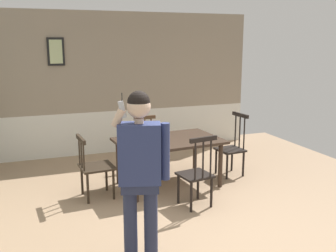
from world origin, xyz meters
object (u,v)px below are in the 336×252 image
(dining_table, at_px, (169,145))
(chair_opposite_corner, at_px, (94,166))
(chair_near_window, at_px, (232,147))
(person_figure, at_px, (140,165))
(chair_at_table_head, at_px, (197,173))
(chair_by_doorway, at_px, (148,143))

(dining_table, bearing_deg, chair_opposite_corner, -175.65)
(dining_table, bearing_deg, chair_near_window, 4.39)
(person_figure, bearing_deg, chair_at_table_head, -119.64)
(chair_near_window, height_order, chair_by_doorway, chair_near_window)
(chair_at_table_head, height_order, chair_opposite_corner, chair_at_table_head)
(chair_near_window, relative_size, person_figure, 0.60)
(chair_near_window, relative_size, chair_by_doorway, 1.13)
(dining_table, height_order, chair_at_table_head, chair_at_table_head)
(chair_at_table_head, bearing_deg, chair_by_doorway, 85.32)
(chair_near_window, xyz_separation_m, chair_by_doorway, (-1.25, 0.80, -0.02))
(dining_table, height_order, chair_by_doorway, chair_by_doorway)
(chair_near_window, bearing_deg, chair_by_doorway, 51.83)
(chair_at_table_head, relative_size, person_figure, 0.57)
(chair_near_window, xyz_separation_m, chair_at_table_head, (-1.11, -0.99, -0.01))
(chair_by_doorway, bearing_deg, chair_opposite_corner, 40.49)
(chair_by_doorway, xyz_separation_m, person_figure, (-0.96, -2.83, 0.57))
(chair_near_window, bearing_deg, dining_table, 88.96)
(dining_table, distance_m, chair_near_window, 1.20)
(dining_table, relative_size, chair_near_window, 1.57)
(person_figure, bearing_deg, chair_by_doorway, -91.84)
(dining_table, xyz_separation_m, chair_at_table_head, (0.07, -0.90, -0.18))
(dining_table, bearing_deg, person_figure, -117.87)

